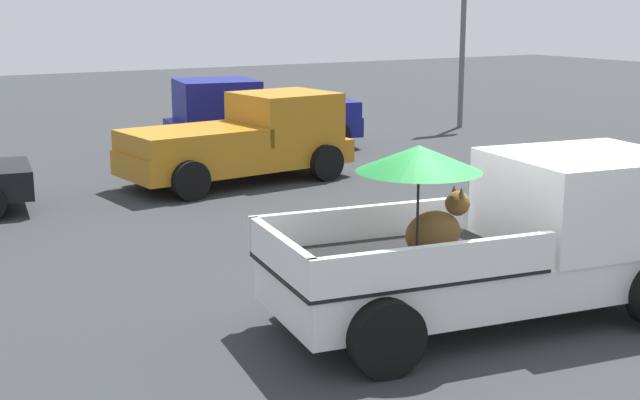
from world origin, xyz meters
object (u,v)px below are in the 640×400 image
pickup_truck_main (517,237)px  motel_sign (464,10)px  pickup_truck_far (255,115)px  pickup_truck_red (245,140)px

pickup_truck_main → motel_sign: size_ratio=1.08×
motel_sign → pickup_truck_far: bearing=-175.7°
pickup_truck_red → motel_sign: size_ratio=1.01×
pickup_truck_main → motel_sign: 16.61m
pickup_truck_main → pickup_truck_red: 9.00m
pickup_truck_far → motel_sign: 7.61m
pickup_truck_red → pickup_truck_far: 4.07m
pickup_truck_red → pickup_truck_far: (2.01, 3.54, 0.00)m
pickup_truck_red → pickup_truck_far: size_ratio=0.98×
pickup_truck_main → pickup_truck_far: size_ratio=1.04×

